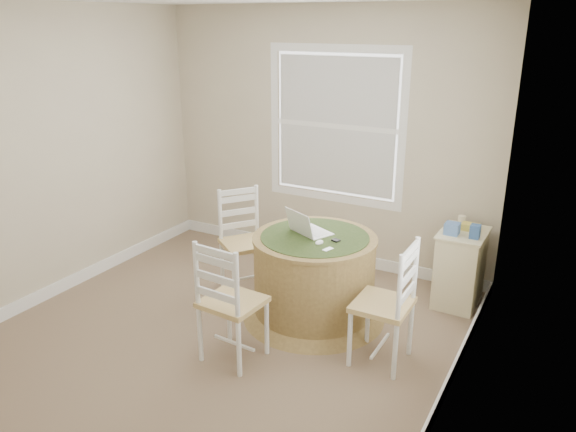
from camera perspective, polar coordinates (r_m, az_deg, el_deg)
The scene contains 14 objects.
room at distance 4.28m, azimuth -3.85°, elevation 3.77°, with size 3.64×3.64×2.64m.
round_table at distance 4.79m, azimuth 2.68°, elevation -5.87°, with size 1.22×1.22×0.75m.
chair_left at distance 5.25m, azimuth -4.33°, elevation -2.77°, with size 0.42×0.40×0.95m, color white, non-canonical shape.
chair_near at distance 4.22m, azimuth -5.64°, elevation -8.62°, with size 0.42×0.40×0.95m, color white, non-canonical shape.
chair_right at distance 4.22m, azimuth 9.58°, elevation -8.80°, with size 0.42×0.40×0.95m, color white, non-canonical shape.
laptop at distance 4.72m, azimuth 2.14°, elevation -1.41°, with size 0.42×0.40×0.23m.
mouse at distance 4.52m, azimuth 3.20°, elevation -2.71°, with size 0.06×0.09×0.03m, color white.
phone at distance 4.40m, azimuth 4.07°, elevation -3.46°, with size 0.04×0.09×0.02m, color #B7BABF.
keys at distance 4.57m, azimuth 4.88°, elevation -2.55°, with size 0.06×0.05×0.03m, color black.
corner_chest at distance 5.27m, azimuth 17.03°, elevation -5.06°, with size 0.39×0.53×0.69m.
tissue_box at distance 5.05m, azimuth 16.45°, elevation -1.21°, with size 0.12×0.12×0.10m, color #547CC0.
box_yellow at distance 5.18m, azimuth 18.00°, elevation -1.09°, with size 0.15×0.10×0.06m, color gold.
box_blue at distance 5.01m, azimuth 18.37°, elevation -1.45°, with size 0.08×0.08×0.12m, color #335A9A.
cup_cream at distance 5.26m, azimuth 17.27°, elevation -0.52°, with size 0.07×0.07×0.09m, color beige.
Camera 1 is at (2.40, -3.31, 2.44)m, focal length 35.00 mm.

